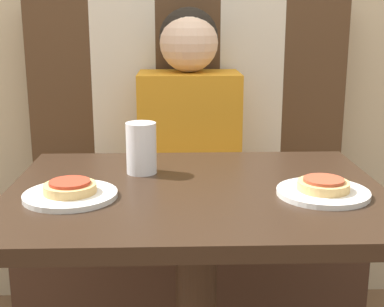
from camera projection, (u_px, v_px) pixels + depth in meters
The scene contains 9 objects.
booth_seat at pixel (189, 272), 1.97m from camera, with size 1.16×0.47×0.46m.
booth_backrest at pixel (188, 100), 2.00m from camera, with size 1.16×0.10×0.76m.
dining_table at pixel (196, 234), 1.27m from camera, with size 0.87×0.67×0.76m.
person at pixel (189, 117), 1.83m from camera, with size 0.34×0.24×0.71m.
plate_left at pixel (70, 195), 1.17m from camera, with size 0.21×0.21×0.01m.
plate_right at pixel (323, 193), 1.19m from camera, with size 0.21×0.21×0.01m.
pizza_left at pixel (70, 187), 1.16m from camera, with size 0.12×0.12×0.03m.
pizza_right at pixel (323, 185), 1.18m from camera, with size 0.12×0.12×0.03m.
drinking_cup at pixel (141, 148), 1.34m from camera, with size 0.08×0.08×0.13m.
Camera 1 is at (-0.05, -1.18, 1.14)m, focal length 50.00 mm.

